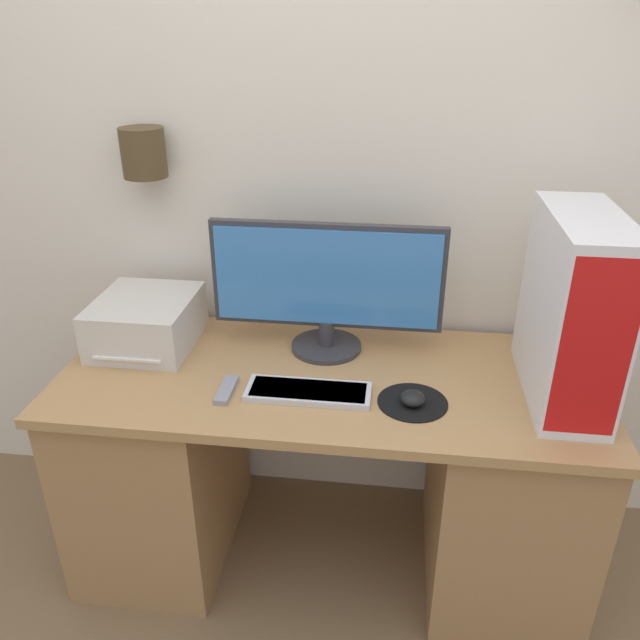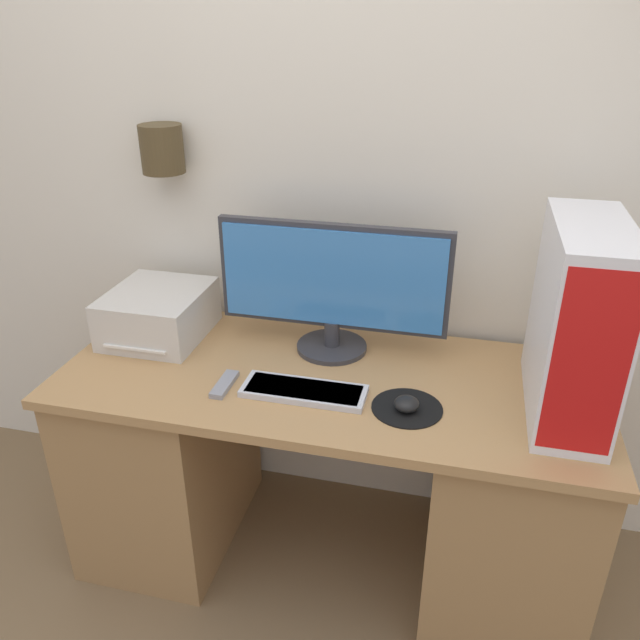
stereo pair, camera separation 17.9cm
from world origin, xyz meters
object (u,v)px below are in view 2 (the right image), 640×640
(mouse, at_px, (407,404))
(remote_control, at_px, (225,384))
(computer_tower, at_px, (577,323))
(printer, at_px, (158,314))
(monitor, at_px, (333,284))
(keyboard, at_px, (304,391))

(mouse, xyz_separation_m, remote_control, (-0.53, -0.00, -0.02))
(computer_tower, distance_m, printer, 1.28)
(mouse, height_order, computer_tower, computer_tower)
(mouse, distance_m, computer_tower, 0.49)
(monitor, distance_m, printer, 0.60)
(keyboard, xyz_separation_m, remote_control, (-0.23, -0.02, -0.00))
(printer, bearing_deg, keyboard, -22.88)
(monitor, relative_size, remote_control, 5.15)
(computer_tower, relative_size, printer, 1.50)
(keyboard, bearing_deg, mouse, -3.21)
(printer, bearing_deg, computer_tower, -6.15)
(keyboard, height_order, printer, printer)
(keyboard, distance_m, computer_tower, 0.75)
(keyboard, relative_size, computer_tower, 0.68)
(mouse, bearing_deg, monitor, 132.79)
(mouse, relative_size, printer, 0.20)
(monitor, distance_m, remote_control, 0.45)
(computer_tower, xyz_separation_m, remote_control, (-0.93, -0.12, -0.25))
(monitor, height_order, remote_control, monitor)
(keyboard, relative_size, printer, 1.02)
(monitor, distance_m, mouse, 0.45)
(monitor, relative_size, mouse, 10.16)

